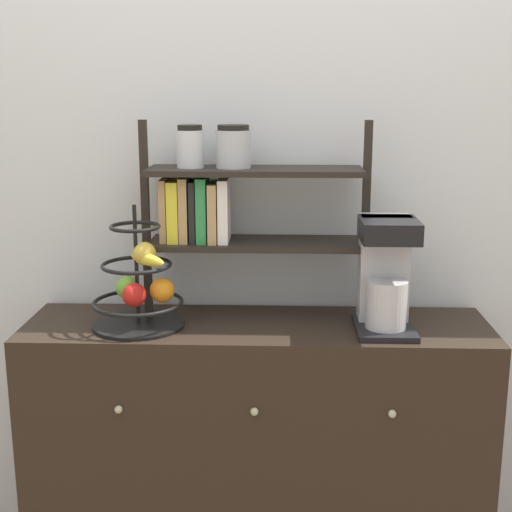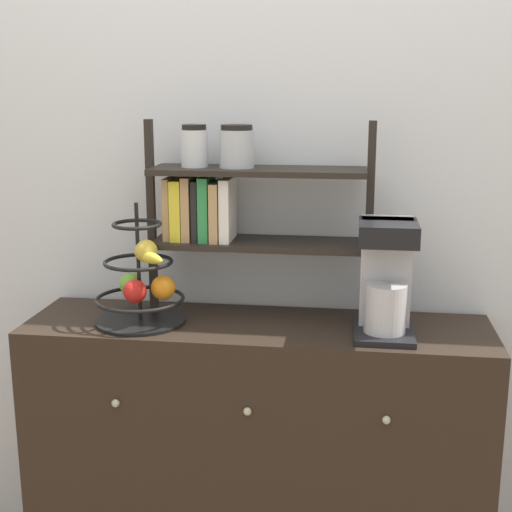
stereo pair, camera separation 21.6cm
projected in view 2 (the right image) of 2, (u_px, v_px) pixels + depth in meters
wall_back at (267, 188)px, 2.35m from camera, size 7.00×0.05×2.60m
sideboard at (257, 457)px, 2.31m from camera, size 1.44×0.40×0.91m
coffee_maker at (386, 277)px, 2.09m from camera, size 0.17×0.23×0.34m
fruit_stand at (142, 284)px, 2.19m from camera, size 0.28×0.28×0.38m
shelf_hutch at (228, 198)px, 2.23m from camera, size 0.71×0.20×0.62m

